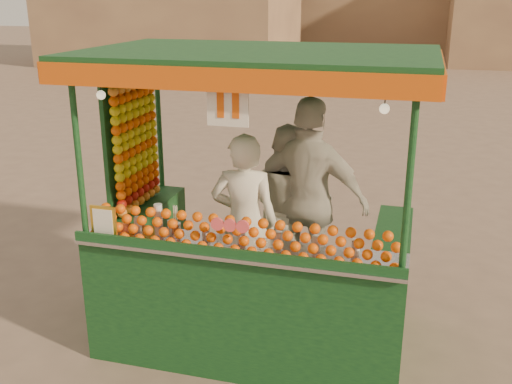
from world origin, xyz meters
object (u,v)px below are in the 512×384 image
(vendor_middle, at_px, (289,208))
(juice_cart, at_px, (247,255))
(vendor_left, at_px, (244,223))
(vendor_right, at_px, (309,201))

(vendor_middle, bearing_deg, juice_cart, 106.54)
(vendor_left, xyz_separation_m, vendor_middle, (0.29, 0.46, -0.00))
(vendor_left, bearing_deg, vendor_middle, -129.96)
(vendor_middle, xyz_separation_m, vendor_right, (0.20, -0.13, 0.13))
(vendor_left, height_order, vendor_middle, vendor_left)
(juice_cart, height_order, vendor_right, juice_cart)
(juice_cart, height_order, vendor_middle, juice_cart)
(juice_cart, bearing_deg, vendor_middle, 65.50)
(vendor_left, bearing_deg, juice_cart, 109.47)
(vendor_middle, relative_size, vendor_right, 0.85)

